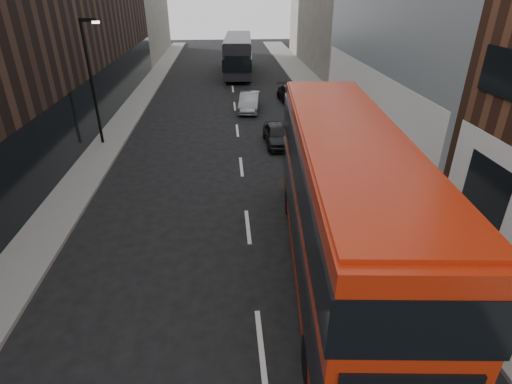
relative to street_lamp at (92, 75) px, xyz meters
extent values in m
cube|color=slate|center=(15.72, 7.00, -4.11)|extent=(3.00, 80.00, 0.15)
cube|color=slate|center=(0.22, 7.00, -4.11)|extent=(2.00, 80.00, 0.15)
cube|color=silver|center=(17.37, 3.00, -2.28)|extent=(0.35, 21.00, 3.80)
cube|color=black|center=(-3.28, 12.00, 2.82)|extent=(5.00, 24.00, 14.00)
cube|color=#5F5A54|center=(-3.28, 34.00, 2.32)|extent=(5.00, 20.00, 13.00)
cylinder|color=black|center=(-0.08, 0.00, -0.53)|extent=(0.16, 0.16, 7.00)
cube|color=black|center=(0.32, 0.00, 2.87)|extent=(0.90, 0.15, 0.18)
cube|color=#FFF2CC|center=(0.72, 0.00, 2.75)|extent=(0.35, 0.22, 0.12)
cube|color=#AE210A|center=(10.99, -13.14, -1.43)|extent=(3.96, 12.82, 4.59)
cube|color=black|center=(10.99, -13.14, -2.17)|extent=(4.08, 12.88, 1.26)
cube|color=black|center=(10.99, -13.14, -0.22)|extent=(4.08, 12.88, 1.26)
cube|color=black|center=(11.54, -6.82, -2.00)|extent=(2.43, 0.29, 1.61)
cube|color=#AE210A|center=(10.99, -13.14, 0.90)|extent=(3.80, 12.31, 0.12)
cylinder|color=black|center=(10.06, -9.00, -3.61)|extent=(0.44, 1.17, 1.15)
cylinder|color=black|center=(12.62, -9.23, -3.61)|extent=(0.44, 1.17, 1.15)
cylinder|color=black|center=(9.36, -17.05, -3.61)|extent=(0.44, 1.17, 1.15)
cylinder|color=black|center=(11.91, -17.27, -3.61)|extent=(0.44, 1.17, 1.15)
cube|color=black|center=(9.02, 21.01, -2.08)|extent=(3.35, 12.00, 3.34)
cube|color=black|center=(9.02, 21.01, -2.29)|extent=(3.47, 12.05, 1.19)
cube|color=black|center=(8.69, 15.05, -2.13)|extent=(2.29, 0.21, 1.51)
cube|color=black|center=(9.35, 26.96, -2.13)|extent=(2.29, 0.21, 1.51)
cube|color=black|center=(9.02, 21.01, -0.38)|extent=(3.21, 11.52, 0.12)
cylinder|color=black|center=(8.03, 24.86, -3.64)|extent=(0.38, 1.09, 1.08)
cylinder|color=black|center=(10.43, 24.73, -3.64)|extent=(0.38, 1.09, 1.08)
cylinder|color=black|center=(7.61, 17.28, -3.64)|extent=(0.38, 1.09, 1.08)
cylinder|color=black|center=(10.01, 17.15, -3.64)|extent=(0.38, 1.09, 1.08)
imported|color=black|center=(10.55, -0.79, -3.55)|extent=(1.59, 3.74, 1.26)
imported|color=gray|center=(9.33, 6.72, -3.50)|extent=(1.97, 4.29, 1.36)
imported|color=black|center=(12.91, 8.97, -3.56)|extent=(2.11, 4.43, 1.25)
imported|color=black|center=(14.94, -15.26, -3.10)|extent=(0.68, 0.44, 1.85)
camera|label=1|loc=(7.50, -23.69, 4.56)|focal=28.00mm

